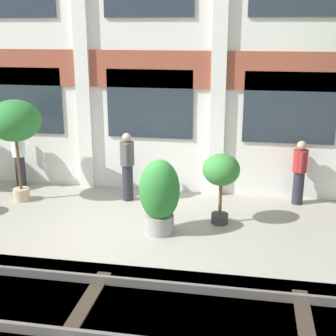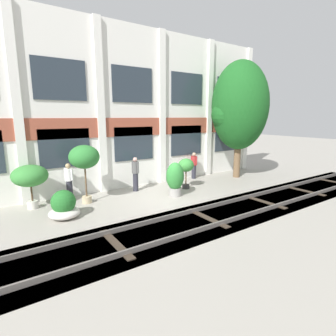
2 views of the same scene
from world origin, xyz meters
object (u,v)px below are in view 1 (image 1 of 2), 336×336
potted_plant_terracotta_small (221,173)px  resident_by_doorway (19,155)px  potted_plant_low_pan (15,123)px  resident_watching_tracks (300,171)px  resident_near_plants (127,165)px  potted_plant_stone_basin (160,195)px

potted_plant_terracotta_small → resident_by_doorway: 5.56m
potted_plant_low_pan → resident_watching_tracks: potted_plant_low_pan is taller
resident_near_plants → resident_watching_tracks: bearing=176.7°
resident_by_doorway → potted_plant_stone_basin: bearing=125.8°
potted_plant_low_pan → potted_plant_terracotta_small: bearing=-6.4°
potted_plant_terracotta_small → potted_plant_stone_basin: bearing=-148.9°
potted_plant_terracotta_small → resident_near_plants: resident_near_plants is taller
potted_plant_terracotta_small → resident_near_plants: size_ratio=0.92×
resident_near_plants → potted_plant_stone_basin: bearing=113.1°
potted_plant_low_pan → resident_near_plants: (2.57, 0.49, -1.02)m
potted_plant_low_pan → resident_watching_tracks: size_ratio=1.59×
potted_plant_terracotta_small → potted_plant_low_pan: size_ratio=0.63×
potted_plant_terracotta_small → resident_near_plants: (-2.32, 1.03, -0.23)m
resident_near_plants → potted_plant_low_pan: bearing=0.8°
potted_plant_terracotta_small → potted_plant_low_pan: bearing=173.6°
resident_near_plants → potted_plant_terracotta_small: bearing=146.1°
resident_by_doorway → resident_watching_tracks: size_ratio=1.04×
potted_plant_stone_basin → resident_watching_tracks: size_ratio=1.01×
potted_plant_stone_basin → resident_watching_tracks: bearing=37.1°
potted_plant_terracotta_small → resident_near_plants: bearing=156.0°
potted_plant_terracotta_small → resident_watching_tracks: same height
resident_by_doorway → resident_near_plants: size_ratio=0.96×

